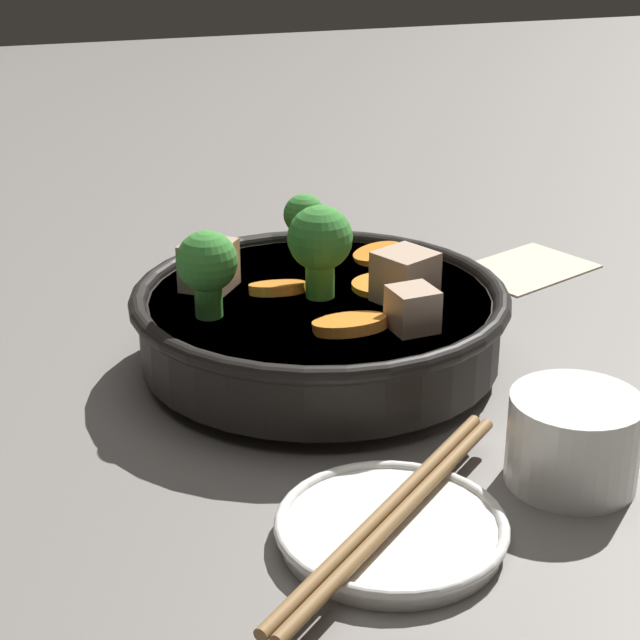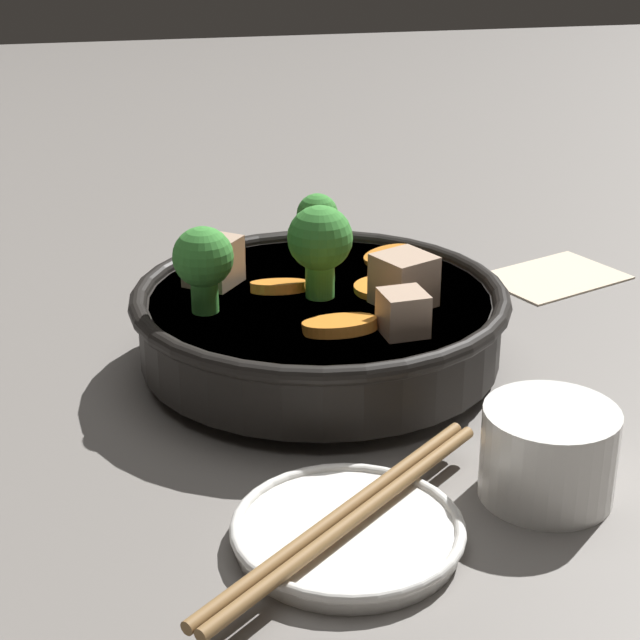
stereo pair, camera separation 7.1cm
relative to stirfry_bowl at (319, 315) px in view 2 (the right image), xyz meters
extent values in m
plane|color=slate|center=(0.00, 0.00, -0.04)|extent=(3.00, 3.00, 0.00)
cylinder|color=black|center=(0.00, 0.00, -0.03)|extent=(0.13, 0.13, 0.01)
cylinder|color=black|center=(0.00, 0.00, -0.01)|extent=(0.24, 0.24, 0.04)
torus|color=black|center=(0.00, 0.00, 0.01)|extent=(0.25, 0.25, 0.01)
cylinder|color=brown|center=(0.00, 0.00, 0.00)|extent=(0.23, 0.23, 0.02)
cylinder|color=orange|center=(0.02, -0.01, 0.02)|extent=(0.04, 0.04, 0.02)
cylinder|color=orange|center=(-0.05, 0.00, 0.02)|extent=(0.06, 0.06, 0.01)
cylinder|color=orange|center=(0.00, 0.06, 0.02)|extent=(0.05, 0.05, 0.02)
cylinder|color=orange|center=(-0.06, -0.05, 0.02)|extent=(0.05, 0.05, 0.01)
cylinder|color=green|center=(-0.02, -0.09, 0.02)|extent=(0.01, 0.01, 0.02)
sphere|color=#388433|center=(-0.02, -0.09, 0.04)|extent=(0.03, 0.03, 0.03)
cylinder|color=green|center=(0.08, 0.01, 0.03)|extent=(0.02, 0.02, 0.02)
sphere|color=#388433|center=(0.08, 0.01, 0.05)|extent=(0.04, 0.04, 0.04)
cylinder|color=green|center=(0.00, 0.00, 0.03)|extent=(0.02, 0.02, 0.03)
sphere|color=#388433|center=(0.00, 0.00, 0.05)|extent=(0.04, 0.04, 0.04)
cube|color=tan|center=(0.07, -0.04, 0.03)|extent=(0.05, 0.05, 0.03)
cube|color=tan|center=(-0.04, 0.07, 0.03)|extent=(0.03, 0.03, 0.03)
cube|color=tan|center=(-0.05, 0.03, 0.03)|extent=(0.04, 0.04, 0.03)
ellipsoid|color=#EA9E84|center=(-0.07, -0.02, 0.02)|extent=(0.05, 0.04, 0.01)
cylinder|color=white|center=(0.03, 0.20, -0.03)|extent=(0.11, 0.11, 0.01)
torus|color=white|center=(0.03, 0.20, -0.03)|extent=(0.12, 0.12, 0.01)
cylinder|color=white|center=(-0.09, 0.18, -0.01)|extent=(0.07, 0.07, 0.05)
cylinder|color=brown|center=(-0.09, 0.18, 0.00)|extent=(0.06, 0.06, 0.00)
cube|color=beige|center=(-0.23, -0.13, -0.04)|extent=(0.13, 0.11, 0.00)
cylinder|color=olive|center=(0.03, 0.20, -0.02)|extent=(0.17, 0.15, 0.01)
cylinder|color=olive|center=(0.03, 0.21, -0.02)|extent=(0.17, 0.15, 0.01)
camera|label=1|loc=(0.20, 0.62, 0.28)|focal=60.00mm
camera|label=2|loc=(0.14, 0.64, 0.28)|focal=60.00mm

